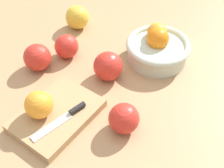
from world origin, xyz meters
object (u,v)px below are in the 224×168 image
at_px(orange_on_board, 39,105).
at_px(apple_front_right, 37,57).
at_px(cutting_board, 57,115).
at_px(apple_front_left, 77,17).
at_px(apple_back_right, 124,118).
at_px(apple_back_left, 108,66).
at_px(knife, 67,116).
at_px(bowl, 158,47).
at_px(apple_front_left_2, 67,46).

bearing_deg(orange_on_board, apple_front_right, -134.28).
xyz_separation_m(cutting_board, apple_front_left, (-0.34, -0.20, 0.03)).
distance_m(orange_on_board, apple_back_right, 0.21).
distance_m(cutting_board, apple_back_left, 0.20).
xyz_separation_m(knife, apple_back_right, (-0.07, 0.12, 0.01)).
xyz_separation_m(knife, apple_back_left, (-0.19, -0.01, 0.01)).
xyz_separation_m(apple_back_left, apple_front_left, (-0.14, -0.22, -0.00)).
relative_size(orange_on_board, knife, 0.45).
relative_size(knife, apple_front_left, 1.96).
height_order(bowl, orange_on_board, bowl).
xyz_separation_m(bowl, apple_front_left_2, (0.15, -0.23, -0.00)).
bearing_deg(bowl, apple_back_left, -25.76).
relative_size(orange_on_board, apple_front_left_2, 0.95).
bearing_deg(apple_front_left, apple_back_right, 52.87).
bearing_deg(cutting_board, knife, 94.93).
xyz_separation_m(orange_on_board, apple_front_left_2, (-0.23, -0.11, -0.02)).
height_order(knife, apple_back_right, apple_back_right).
bearing_deg(orange_on_board, apple_front_left, -154.33).
bearing_deg(apple_front_left_2, bowl, 122.41).
relative_size(bowl, orange_on_board, 2.77).
distance_m(bowl, knife, 0.35).
xyz_separation_m(orange_on_board, apple_back_left, (-0.22, 0.05, -0.02)).
xyz_separation_m(bowl, orange_on_board, (0.37, -0.12, 0.02)).
xyz_separation_m(orange_on_board, apple_front_left, (-0.36, -0.17, -0.02)).
xyz_separation_m(apple_back_right, apple_front_right, (-0.05, -0.32, 0.00)).
relative_size(apple_back_left, apple_front_left_2, 1.13).
xyz_separation_m(knife, apple_front_right, (-0.11, -0.20, 0.01)).
bearing_deg(apple_front_left, apple_front_left_2, 26.33).
distance_m(bowl, apple_front_left, 0.30).
relative_size(apple_front_right, apple_front_left_2, 1.09).
bearing_deg(bowl, knife, -10.57).
height_order(orange_on_board, apple_back_left, orange_on_board).
bearing_deg(orange_on_board, cutting_board, 131.98).
distance_m(cutting_board, apple_front_left, 0.40).
height_order(bowl, cutting_board, bowl).
xyz_separation_m(apple_back_left, apple_front_left_2, (-0.01, -0.16, -0.00)).
height_order(cutting_board, apple_back_left, apple_back_left).
distance_m(bowl, apple_front_left_2, 0.27).
bearing_deg(knife, bowl, 169.43).
relative_size(knife, apple_front_left_2, 2.13).
distance_m(knife, apple_front_right, 0.23).
height_order(apple_back_right, apple_front_left, apple_front_left).
bearing_deg(apple_back_right, orange_on_board, -63.17).
xyz_separation_m(apple_back_right, apple_front_left_2, (-0.13, -0.29, -0.00)).
height_order(apple_front_right, apple_front_left, same).
relative_size(cutting_board, apple_front_right, 2.70).
distance_m(apple_back_left, apple_front_right, 0.21).
relative_size(bowl, knife, 1.24).
bearing_deg(orange_on_board, apple_front_left_2, -154.73).
height_order(knife, apple_front_left, apple_front_left).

